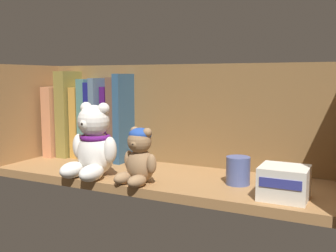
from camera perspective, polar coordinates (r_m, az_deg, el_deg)
shelf_board at (r=92.74cm, az=-1.56°, el=-7.62°), size 79.12×24.11×2.00cm
shelf_back_panel at (r=101.60cm, az=1.75°, el=1.09°), size 81.52×1.20×27.83cm
shelf_side_panel_left at (r=114.77cm, az=-19.71°, el=1.37°), size 1.60×26.51×27.83cm
book_0 at (r=119.39cm, az=-14.95°, el=0.79°), size 3.24×14.54×19.82cm
book_1 at (r=116.74cm, az=-13.59°, el=1.77°), size 3.52×11.91×24.18cm
book_2 at (r=114.87cm, az=-12.29°, el=0.60°), size 2.36×9.27×19.72cm
book_3 at (r=112.96cm, az=-11.15°, el=1.12°), size 2.69×9.23×22.04cm
book_4 at (r=111.26cm, az=-9.94°, el=0.82°), size 2.40×11.08×21.15cm
book_5 at (r=109.76cm, az=-8.91°, el=1.06°), size 1.78×13.96×22.30cm
book_6 at (r=108.70cm, az=-7.99°, el=0.41°), size 1.63×10.08×20.01cm
book_7 at (r=107.31cm, az=-7.01°, el=1.02°), size 2.40×10.05×22.56cm
book_8 at (r=105.97cm, az=-5.93°, el=1.20°), size 1.92×11.49×23.43cm
teddy_bear_larger at (r=91.35cm, az=-10.83°, el=-2.70°), size 12.36×12.58×16.89cm
teddy_bear_smaller at (r=84.14cm, az=-4.18°, el=-4.48°), size 9.09×9.37×12.01cm
pillar_candle at (r=84.31cm, az=10.05°, el=-6.46°), size 5.06×5.06×5.92cm
small_product_box at (r=76.87cm, az=16.51°, el=-7.89°), size 8.76×8.15×6.16cm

